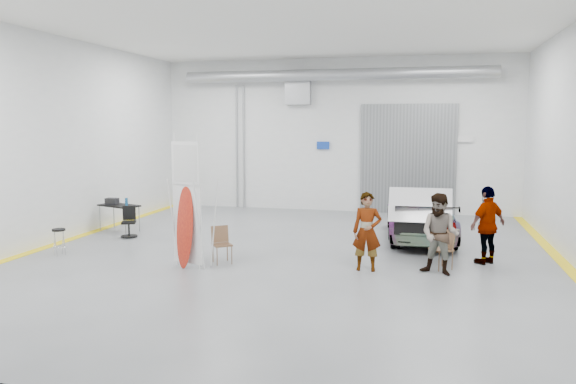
% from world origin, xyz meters
% --- Properties ---
extents(ground, '(16.00, 16.00, 0.00)m').
position_xyz_m(ground, '(0.00, 0.00, 0.00)').
color(ground, slate).
rests_on(ground, ground).
extents(room_shell, '(14.02, 16.18, 6.01)m').
position_xyz_m(room_shell, '(0.24, 2.22, 4.08)').
color(room_shell, silver).
rests_on(room_shell, ground).
extents(sedan_car, '(2.32, 4.93, 1.39)m').
position_xyz_m(sedan_car, '(3.35, 3.05, 0.69)').
color(sedan_car, silver).
rests_on(sedan_car, ground).
extents(person_a, '(0.70, 0.47, 1.87)m').
position_xyz_m(person_a, '(2.16, -0.98, 0.93)').
color(person_a, '#906E4F').
rests_on(person_a, ground).
extents(person_b, '(1.10, 0.96, 1.89)m').
position_xyz_m(person_b, '(3.82, -0.96, 0.94)').
color(person_b, slate).
rests_on(person_b, ground).
extents(person_c, '(1.13, 1.11, 1.94)m').
position_xyz_m(person_c, '(4.98, 0.36, 0.97)').
color(person_c, '#9A4933').
rests_on(person_c, ground).
extents(surfboard_display, '(0.86, 0.48, 3.22)m').
position_xyz_m(surfboard_display, '(-1.99, -1.79, 1.31)').
color(surfboard_display, white).
rests_on(surfboard_display, ground).
extents(folding_chair_near, '(0.60, 0.66, 0.91)m').
position_xyz_m(folding_chair_near, '(-1.40, -1.14, 0.29)').
color(folding_chair_near, brown).
rests_on(folding_chair_near, ground).
extents(folding_chair_far, '(0.60, 0.71, 0.93)m').
position_xyz_m(folding_chair_far, '(3.86, -0.43, 0.29)').
color(folding_chair_far, brown).
rests_on(folding_chair_far, ground).
extents(shop_stool, '(0.36, 0.36, 0.71)m').
position_xyz_m(shop_stool, '(-5.87, -1.37, 0.35)').
color(shop_stool, black).
rests_on(shop_stool, ground).
extents(work_table, '(1.49, 1.09, 1.10)m').
position_xyz_m(work_table, '(-6.20, 2.10, 0.85)').
color(work_table, gray).
rests_on(work_table, ground).
extents(office_chair, '(0.53, 0.56, 0.93)m').
position_xyz_m(office_chair, '(-5.30, 1.27, 0.41)').
color(office_chair, black).
rests_on(office_chair, ground).
extents(trunk_lid, '(1.62, 0.98, 0.04)m').
position_xyz_m(trunk_lid, '(3.35, 0.91, 1.41)').
color(trunk_lid, silver).
rests_on(trunk_lid, sedan_car).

